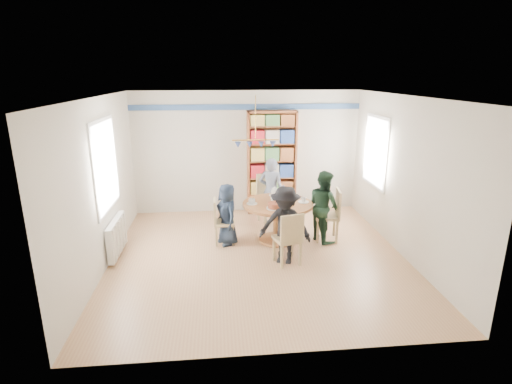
{
  "coord_description": "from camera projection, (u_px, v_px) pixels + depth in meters",
  "views": [
    {
      "loc": [
        -0.65,
        -6.26,
        3.04
      ],
      "look_at": [
        0.0,
        0.4,
        1.05
      ],
      "focal_mm": 28.0,
      "sensor_mm": 36.0,
      "label": 1
    }
  ],
  "objects": [
    {
      "name": "chair_near",
      "position": [
        289.0,
        237.0,
        6.46
      ],
      "size": [
        0.49,
        0.49,
        0.91
      ],
      "color": "tan",
      "rests_on": "ground"
    },
    {
      "name": "ground",
      "position": [
        258.0,
        257.0,
        6.9
      ],
      "size": [
        5.0,
        5.0,
        0.0
      ],
      "primitive_type": "plane",
      "color": "tan"
    },
    {
      "name": "chair_left",
      "position": [
        220.0,
        219.0,
        7.34
      ],
      "size": [
        0.38,
        0.38,
        0.85
      ],
      "color": "tan",
      "rests_on": "ground"
    },
    {
      "name": "chair_right",
      "position": [
        331.0,
        212.0,
        7.47
      ],
      "size": [
        0.49,
        0.49,
        0.98
      ],
      "color": "tan",
      "rests_on": "ground"
    },
    {
      "name": "room_shell",
      "position": [
        239.0,
        154.0,
        7.23
      ],
      "size": [
        5.0,
        5.0,
        5.0
      ],
      "color": "white",
      "rests_on": "ground"
    },
    {
      "name": "bookshelf",
      "position": [
        272.0,
        164.0,
        8.86
      ],
      "size": [
        1.08,
        0.33,
        2.28
      ],
      "color": "brown",
      "rests_on": "ground"
    },
    {
      "name": "radiator",
      "position": [
        117.0,
        237.0,
        6.86
      ],
      "size": [
        0.12,
        1.0,
        0.6
      ],
      "color": "silver",
      "rests_on": "ground"
    },
    {
      "name": "person_left",
      "position": [
        227.0,
        214.0,
        7.28
      ],
      "size": [
        0.54,
        0.65,
        1.15
      ],
      "primitive_type": "imported",
      "rotation": [
        0.0,
        0.0,
        -1.21
      ],
      "color": "#172234",
      "rests_on": "ground"
    },
    {
      "name": "dining_table",
      "position": [
        278.0,
        213.0,
        7.41
      ],
      "size": [
        1.3,
        1.3,
        0.75
      ],
      "color": "brown",
      "rests_on": "ground"
    },
    {
      "name": "tableware",
      "position": [
        276.0,
        199.0,
        7.36
      ],
      "size": [
        1.16,
        1.16,
        0.31
      ],
      "color": "white",
      "rests_on": "dining_table"
    },
    {
      "name": "person_far",
      "position": [
        271.0,
        191.0,
        8.26
      ],
      "size": [
        0.59,
        0.48,
        1.4
      ],
      "primitive_type": "imported",
      "rotation": [
        0.0,
        0.0,
        2.81
      ],
      "color": "gray",
      "rests_on": "ground"
    },
    {
      "name": "chair_far",
      "position": [
        269.0,
        196.0,
        8.4
      ],
      "size": [
        0.56,
        0.56,
        1.03
      ],
      "color": "tan",
      "rests_on": "ground"
    },
    {
      "name": "person_near",
      "position": [
        285.0,
        225.0,
        6.52
      ],
      "size": [
        0.96,
        0.74,
        1.32
      ],
      "primitive_type": "imported",
      "rotation": [
        0.0,
        0.0,
        -0.33
      ],
      "color": "black",
      "rests_on": "ground"
    },
    {
      "name": "person_right",
      "position": [
        324.0,
        206.0,
        7.42
      ],
      "size": [
        0.71,
        0.79,
        1.35
      ],
      "primitive_type": "imported",
      "rotation": [
        0.0,
        0.0,
        1.94
      ],
      "color": "#172E1F",
      "rests_on": "ground"
    }
  ]
}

